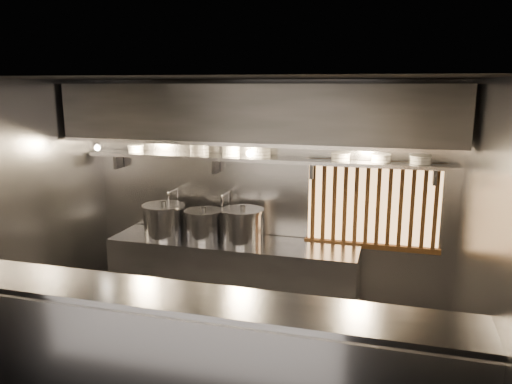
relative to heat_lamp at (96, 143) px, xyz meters
The scene contains 24 objects.
floor 2.93m from the heat_lamp, 24.14° to the right, with size 4.50×4.50×0.00m, color black.
ceiling 2.21m from the heat_lamp, 24.14° to the right, with size 4.50×4.50×0.00m, color black.
wall_back 2.11m from the heat_lamp, 18.89° to the left, with size 4.50×4.50×0.00m, color gray.
wall_left 1.14m from the heat_lamp, 112.49° to the right, with size 3.00×3.00×0.00m, color gray.
wall_right 4.29m from the heat_lamp, 11.59° to the right, with size 3.00×3.00×0.00m, color gray.
serving_counter 3.02m from the heat_lamp, 43.63° to the right, with size 4.50×0.56×1.13m.
cooking_bench 2.29m from the heat_lamp, ahead, with size 3.00×0.70×0.90m, color #9F9FA4.
bowl_shelf 1.96m from the heat_lamp, 13.90° to the left, with size 4.40×0.34×0.04m, color #9F9FA4.
exhaust_hood 1.95m from the heat_lamp, ahead, with size 4.40×0.81×0.65m.
wood_screen 3.33m from the heat_lamp, 10.68° to the left, with size 1.56×0.09×1.04m.
faucet_left 1.18m from the heat_lamp, 34.60° to the left, with size 0.04×0.30×0.50m.
faucet_right 1.71m from the heat_lamp, 19.61° to the left, with size 0.04×0.30×0.50m.
heat_lamp is the anchor object (origin of this frame).
pendant_bulb 1.83m from the heat_lamp, 11.00° to the left, with size 0.09×0.09×0.19m.
stock_pot_left 1.23m from the heat_lamp, 19.48° to the left, with size 0.69×0.69×0.44m.
stock_pot_mid 1.60m from the heat_lamp, 13.31° to the left, with size 0.53×0.53×0.40m.
stock_pot_right 2.00m from the heat_lamp, ahead, with size 0.61×0.61×0.45m.
bowl_stack_0 0.55m from the heat_lamp, 61.46° to the left, with size 0.21×0.21×0.09m.
bowl_stack_1 1.22m from the heat_lamp, 22.74° to the left, with size 0.24×0.24×0.17m.
bowl_stack_2 1.60m from the heat_lamp, 17.11° to the left, with size 0.22×0.22×0.13m.
bowl_stack_3 1.97m from the heat_lamp, 13.84° to the left, with size 0.23×0.23×0.13m.
bowl_stack_4 2.87m from the heat_lamp, ahead, with size 0.22×0.22×0.09m.
bowl_stack_5 3.30m from the heat_lamp, ahead, with size 0.23×0.23×0.09m.
bowl_stack_6 3.72m from the heat_lamp, ahead, with size 0.23×0.23×0.09m.
Camera 1 is at (1.53, -4.29, 2.75)m, focal length 35.00 mm.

